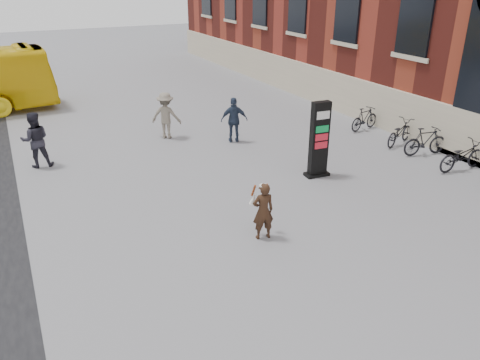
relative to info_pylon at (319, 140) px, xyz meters
name	(u,v)px	position (x,y,z in m)	size (l,w,h in m)	color
ground	(238,231)	(-3.95, -2.05, -1.25)	(100.00, 100.00, 0.00)	#9E9EA3
info_pylon	(319,140)	(0.00, 0.00, 0.00)	(0.84, 0.47, 2.51)	black
woman	(263,210)	(-3.54, -2.63, -0.47)	(0.63, 0.59, 1.52)	black
pedestrian_a	(35,140)	(-8.12, 5.02, -0.29)	(0.94, 0.73, 1.93)	#282732
pedestrian_b	(166,116)	(-3.17, 5.94, -0.33)	(1.20, 0.69, 1.86)	gray
pedestrian_c	(234,120)	(-0.95, 4.27, -0.36)	(1.04, 0.43, 1.78)	#2A364D
bike_4	(462,156)	(4.65, -1.80, -0.74)	(0.68, 1.94, 1.02)	black
bike_5	(425,141)	(4.65, -0.20, -0.73)	(0.50, 1.75, 1.05)	black
bike_6	(399,132)	(4.65, 1.11, -0.77)	(0.64, 1.84, 0.97)	black
bike_7	(364,119)	(4.65, 3.14, -0.76)	(0.46, 1.63, 0.98)	black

